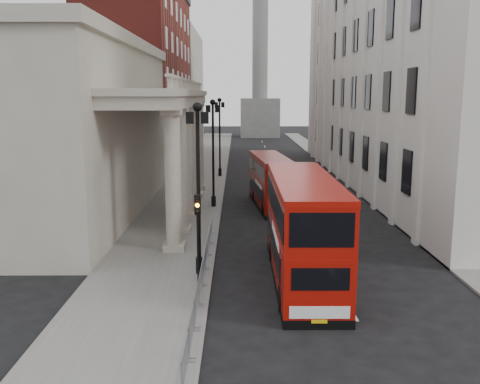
{
  "coord_description": "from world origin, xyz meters",
  "views": [
    {
      "loc": [
        1.26,
        -21.22,
        8.79
      ],
      "look_at": [
        1.43,
        9.97,
        3.09
      ],
      "focal_mm": 40.0,
      "sensor_mm": 36.0,
      "label": 1
    }
  ],
  "objects_px": {
    "bus_far": "(271,181)",
    "pedestrian_a": "(172,212)",
    "lamp_post_south": "(198,177)",
    "traffic_light": "(198,224)",
    "lamp_post_mid": "(213,145)",
    "monument_column": "(260,59)",
    "pedestrian_b": "(183,194)",
    "lamp_post_north": "(220,131)",
    "pedestrian_c": "(180,205)",
    "bus_near": "(303,227)"
  },
  "relations": [
    {
      "from": "bus_far",
      "to": "pedestrian_a",
      "type": "xyz_separation_m",
      "value": [
        -6.99,
        -6.79,
        -1.05
      ]
    },
    {
      "from": "lamp_post_south",
      "to": "traffic_light",
      "type": "height_order",
      "value": "lamp_post_south"
    },
    {
      "from": "lamp_post_mid",
      "to": "monument_column",
      "type": "bearing_deg",
      "value": 84.76
    },
    {
      "from": "bus_far",
      "to": "pedestrian_b",
      "type": "relative_size",
      "value": 5.56
    },
    {
      "from": "lamp_post_north",
      "to": "pedestrian_c",
      "type": "bearing_deg",
      "value": -96.81
    },
    {
      "from": "pedestrian_b",
      "to": "bus_near",
      "type": "bearing_deg",
      "value": 101.18
    },
    {
      "from": "monument_column",
      "to": "lamp_post_north",
      "type": "xyz_separation_m",
      "value": [
        -6.6,
        -56.0,
        -11.07
      ]
    },
    {
      "from": "lamp_post_mid",
      "to": "traffic_light",
      "type": "xyz_separation_m",
      "value": [
        0.1,
        -18.02,
        -1.8
      ]
    },
    {
      "from": "monument_column",
      "to": "lamp_post_south",
      "type": "xyz_separation_m",
      "value": [
        -6.6,
        -88.0,
        -11.07
      ]
    },
    {
      "from": "lamp_post_north",
      "to": "pedestrian_a",
      "type": "xyz_separation_m",
      "value": [
        -2.48,
        -22.43,
        -3.86
      ]
    },
    {
      "from": "bus_far",
      "to": "pedestrian_c",
      "type": "bearing_deg",
      "value": -157.75
    },
    {
      "from": "pedestrian_c",
      "to": "bus_near",
      "type": "bearing_deg",
      "value": -43.23
    },
    {
      "from": "lamp_post_mid",
      "to": "lamp_post_north",
      "type": "height_order",
      "value": "same"
    },
    {
      "from": "pedestrian_b",
      "to": "pedestrian_a",
      "type": "bearing_deg",
      "value": 78.01
    },
    {
      "from": "bus_far",
      "to": "pedestrian_b",
      "type": "bearing_deg",
      "value": 170.69
    },
    {
      "from": "lamp_post_mid",
      "to": "pedestrian_a",
      "type": "xyz_separation_m",
      "value": [
        -2.48,
        -6.43,
        -3.86
      ]
    },
    {
      "from": "lamp_post_mid",
      "to": "pedestrian_c",
      "type": "relative_size",
      "value": 5.16
    },
    {
      "from": "traffic_light",
      "to": "bus_near",
      "type": "bearing_deg",
      "value": 16.76
    },
    {
      "from": "bus_far",
      "to": "pedestrian_b",
      "type": "height_order",
      "value": "bus_far"
    },
    {
      "from": "pedestrian_a",
      "to": "pedestrian_b",
      "type": "xyz_separation_m",
      "value": [
        -0.02,
        7.24,
        -0.08
      ]
    },
    {
      "from": "bus_far",
      "to": "pedestrian_a",
      "type": "relative_size",
      "value": 5.09
    },
    {
      "from": "lamp_post_north",
      "to": "bus_near",
      "type": "bearing_deg",
      "value": -81.29
    },
    {
      "from": "monument_column",
      "to": "pedestrian_c",
      "type": "xyz_separation_m",
      "value": [
        -8.9,
        -75.24,
        -15.06
      ]
    },
    {
      "from": "lamp_post_south",
      "to": "bus_far",
      "type": "relative_size",
      "value": 0.87
    },
    {
      "from": "monument_column",
      "to": "lamp_post_south",
      "type": "distance_m",
      "value": 88.94
    },
    {
      "from": "lamp_post_south",
      "to": "pedestrian_b",
      "type": "distance_m",
      "value": 17.44
    },
    {
      "from": "bus_far",
      "to": "pedestrian_b",
      "type": "distance_m",
      "value": 7.11
    },
    {
      "from": "bus_near",
      "to": "bus_far",
      "type": "distance_m",
      "value": 16.92
    },
    {
      "from": "monument_column",
      "to": "lamp_post_mid",
      "type": "bearing_deg",
      "value": -95.24
    },
    {
      "from": "monument_column",
      "to": "lamp_post_mid",
      "type": "xyz_separation_m",
      "value": [
        -6.6,
        -72.0,
        -11.07
      ]
    },
    {
      "from": "pedestrian_b",
      "to": "pedestrian_c",
      "type": "distance_m",
      "value": 4.06
    },
    {
      "from": "lamp_post_mid",
      "to": "pedestrian_a",
      "type": "bearing_deg",
      "value": -111.08
    },
    {
      "from": "lamp_post_mid",
      "to": "pedestrian_b",
      "type": "distance_m",
      "value": 4.73
    },
    {
      "from": "lamp_post_south",
      "to": "traffic_light",
      "type": "bearing_deg",
      "value": -87.16
    },
    {
      "from": "bus_far",
      "to": "lamp_post_north",
      "type": "bearing_deg",
      "value": 100.43
    },
    {
      "from": "traffic_light",
      "to": "bus_near",
      "type": "height_order",
      "value": "bus_near"
    },
    {
      "from": "lamp_post_south",
      "to": "bus_far",
      "type": "height_order",
      "value": "lamp_post_south"
    },
    {
      "from": "lamp_post_north",
      "to": "pedestrian_a",
      "type": "height_order",
      "value": "lamp_post_north"
    },
    {
      "from": "pedestrian_b",
      "to": "monument_column",
      "type": "bearing_deg",
      "value": -109.42
    },
    {
      "from": "lamp_post_north",
      "to": "pedestrian_a",
      "type": "distance_m",
      "value": 22.89
    },
    {
      "from": "pedestrian_b",
      "to": "traffic_light",
      "type": "bearing_deg",
      "value": 85.72
    },
    {
      "from": "lamp_post_north",
      "to": "lamp_post_mid",
      "type": "bearing_deg",
      "value": -90.0
    },
    {
      "from": "lamp_post_mid",
      "to": "bus_near",
      "type": "height_order",
      "value": "lamp_post_mid"
    },
    {
      "from": "pedestrian_c",
      "to": "lamp_post_south",
      "type": "bearing_deg",
      "value": -61.71
    },
    {
      "from": "lamp_post_mid",
      "to": "pedestrian_a",
      "type": "distance_m",
      "value": 7.9
    },
    {
      "from": "bus_far",
      "to": "monument_column",
      "type": "bearing_deg",
      "value": 82.68
    },
    {
      "from": "pedestrian_a",
      "to": "pedestrian_b",
      "type": "relative_size",
      "value": 1.09
    },
    {
      "from": "monument_column",
      "to": "pedestrian_b",
      "type": "height_order",
      "value": "monument_column"
    },
    {
      "from": "monument_column",
      "to": "bus_far",
      "type": "bearing_deg",
      "value": -91.67
    },
    {
      "from": "lamp_post_south",
      "to": "pedestrian_a",
      "type": "relative_size",
      "value": 4.45
    }
  ]
}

